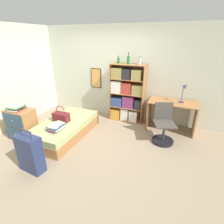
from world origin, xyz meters
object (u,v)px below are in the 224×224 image
Objects in this scene: handbag at (61,117)px; bottle_green at (118,61)px; bed at (65,128)px; bottle_brown at (128,60)px; book_stack_on_bed at (56,127)px; dresser at (22,124)px; bottle_clear at (140,61)px; desk at (172,111)px; magazine_pile_on_dresser at (17,108)px; desk_chair at (163,130)px; desk_lamp at (185,89)px; suitcase at (30,154)px; bookcase at (126,95)px.

handbag is 2.10m from bottle_green.
bed is 2.37m from bottle_brown.
dresser is at bearing -175.69° from book_stack_on_bed.
desk is at bearing -9.88° from bottle_clear.
desk_chair is (3.19, 1.12, -0.48)m from magazine_pile_on_dresser.
desk_lamp is at bearing 27.25° from magazine_pile_on_dresser.
bed is 9.26× the size of bottle_green.
handbag is 2.78m from desk.
desk is 2.40× the size of desk_lamp.
dresser is at bearing 20.25° from magazine_pile_on_dresser.
bottle_brown reaches higher than desk_lamp.
desk_chair is (2.08, 1.91, -0.06)m from suitcase.
desk_chair is at bearing 19.29° from magazine_pile_on_dresser.
desk is at bearing -5.52° from bottle_green.
suitcase is 1.35m from dresser.
dresser is 1.95× the size of magazine_pile_on_dresser.
bottle_brown is 1.98m from desk_chair.
book_stack_on_bed is at bearing -68.19° from handbag.
suitcase is 1.69× the size of desk_lamp.
suitcase is at bearing -130.34° from desk.
dresser is 3.29m from bottle_clear.
dresser is 3.35m from desk_chair.
bottle_clear reaches higher than book_stack_on_bed.
desk is (1.53, -0.15, -1.15)m from bottle_green.
bookcase reaches higher than handbag.
desk is 1.29× the size of desk_chair.
magazine_pile_on_dresser is 0.32× the size of desk.
bottle_brown is at bearing 50.49° from bed.
magazine_pile_on_dresser is at bearing -151.64° from bed.
desk_lamp reaches higher than magazine_pile_on_dresser.
desk is (3.26, 1.76, 0.17)m from dresser.
bed is 3.66× the size of desk_lamp.
desk is 0.62m from desk_lamp.
book_stack_on_bed is at bearing 4.88° from magazine_pile_on_dresser.
bottle_green is (-0.26, 0.02, 0.91)m from bookcase.
bottle_brown is at bearing 146.05° from desk_chair.
magazine_pile_on_dresser reaches higher than desk.
bookcase is (1.12, 1.41, 0.59)m from bed.
bookcase reaches higher than book_stack_on_bed.
bottle_green is 0.68× the size of bottle_brown.
dresser is at bearing -150.48° from handbag.
bottle_green is at bearing 150.57° from desk_chair.
book_stack_on_bed is 2.45m from bottle_brown.
dresser is 0.41m from magazine_pile_on_dresser.
bottle_brown is at bearing 174.96° from desk.
bed is 4.52× the size of handbag.
bed is 1.19m from magazine_pile_on_dresser.
dresser is at bearing -132.28° from bottle_green.
desk is at bearing 80.99° from desk_chair.
dresser is 3.71m from desk.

